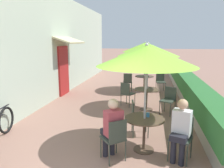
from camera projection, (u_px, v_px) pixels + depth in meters
cafe_facade_wall at (64, 46)px, 9.79m from camera, size 0.98×13.95×4.20m
planter_hedge at (185, 84)px, 9.22m from camera, size 0.60×12.95×1.01m
patio_table_near at (144, 126)px, 4.63m from camera, size 0.85×0.85×0.73m
patio_umbrella_near at (146, 56)px, 4.34m from camera, size 2.02×2.02×2.29m
cafe_chair_near_left at (137, 115)px, 5.38m from camera, size 0.46×0.46×0.87m
cafe_chair_near_right at (115, 137)px, 4.21m from camera, size 0.56×0.56×0.87m
seated_patron_near_right at (112, 126)px, 4.27m from camera, size 0.50×0.51×1.25m
cafe_chair_near_back at (182, 134)px, 4.32m from camera, size 0.52×0.52×0.87m
seated_patron_near_back at (181, 128)px, 4.19m from camera, size 0.44×0.49×1.25m
coffee_cup_near at (148, 115)px, 4.67m from camera, size 0.07×0.07×0.09m
patio_table_mid at (147, 94)px, 7.38m from camera, size 0.85×0.85×0.73m
patio_umbrella_mid at (148, 50)px, 7.08m from camera, size 2.02×2.02×2.29m
cafe_chair_mid_left at (127, 92)px, 7.79m from camera, size 0.54×0.54×0.87m
cafe_chair_mid_right at (169, 98)px, 6.97m from camera, size 0.54×0.54×0.87m
patio_table_far at (144, 80)px, 10.02m from camera, size 0.85×0.85×0.73m
patio_umbrella_far at (145, 47)px, 9.72m from camera, size 2.02×2.02×2.29m
cafe_chair_far_left at (128, 81)px, 9.97m from camera, size 0.46×0.46×0.87m
cafe_chair_far_right at (160, 80)px, 10.08m from camera, size 0.46×0.46×0.87m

